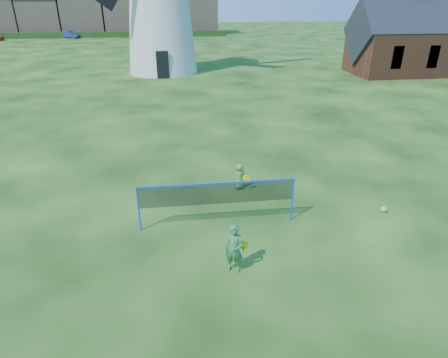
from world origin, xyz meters
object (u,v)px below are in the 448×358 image
Objects in this scene: play_ball at (384,209)px; car_right at (69,34)px; chapel at (417,42)px; badminton_net at (217,194)px; player_boy at (240,176)px; player_girl at (234,249)px.

car_right reaches higher than play_ball.
car_right is (-41.58, 40.83, -2.32)m from chapel.
chapel reaches higher than badminton_net.
badminton_net is at bearing 46.82° from player_boy.
player_girl is at bearing 60.24° from player_boy.
badminton_net is 5.98m from play_ball.
chapel is 35.00m from player_girl.
player_girl is at bearing -142.29° from car_right.
badminton_net reaches higher than play_ball.
player_boy is at bearing -140.30° from car_right.
play_ball is (5.70, 2.46, -0.62)m from player_girl.
play_ball is 0.06× the size of car_right.
chapel is at bearing 73.91° from player_girl.
badminton_net is 3.48× the size of player_girl.
player_girl is 1.41× the size of player_boy.
player_boy is at bearing 101.33° from player_girl.
player_girl is at bearing -156.66° from play_ball.
badminton_net is at bearing 117.05° from player_girl.
play_ball is (5.89, 0.08, -1.03)m from badminton_net.
car_right is (-19.60, 65.74, -0.52)m from badminton_net.
play_ball is at bearing 0.77° from badminton_net.
badminton_net is 1.33× the size of car_right.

